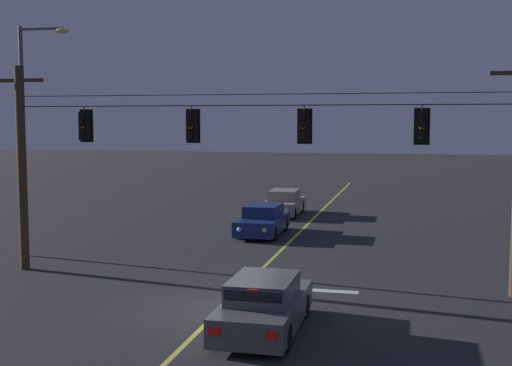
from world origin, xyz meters
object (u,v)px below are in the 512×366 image
object	(u,v)px
traffic_light_left_inner	(192,126)
traffic_light_right_inner	(422,126)
car_oncoming_lead	(263,221)
traffic_light_leftmost	(84,126)
traffic_light_centre	(304,126)
car_waiting_near_lane	(264,306)
street_lamp_corner	(30,121)
car_oncoming_trailing	(284,203)

from	to	relation	value
traffic_light_left_inner	traffic_light_right_inner	bearing A→B (deg)	0.00
traffic_light_right_inner	car_oncoming_lead	world-z (taller)	traffic_light_right_inner
traffic_light_leftmost	traffic_light_right_inner	size ratio (longest dim) A/B	1.00
traffic_light_centre	car_oncoming_lead	xyz separation A→B (m)	(-3.33, 9.00, -4.43)
traffic_light_leftmost	traffic_light_centre	distance (m)	7.53
traffic_light_left_inner	car_waiting_near_lane	distance (m)	7.47
traffic_light_centre	car_oncoming_lead	world-z (taller)	traffic_light_centre
car_waiting_near_lane	street_lamp_corner	size ratio (longest dim) A/B	0.49
traffic_light_right_inner	street_lamp_corner	bearing A→B (deg)	171.50
traffic_light_centre	traffic_light_right_inner	world-z (taller)	same
car_waiting_near_lane	traffic_light_leftmost	bearing A→B (deg)	146.28
traffic_light_leftmost	car_oncoming_trailing	world-z (taller)	traffic_light_leftmost
traffic_light_right_inner	car_oncoming_trailing	bearing A→B (deg)	114.81
traffic_light_centre	traffic_light_right_inner	bearing A→B (deg)	0.00
traffic_light_left_inner	traffic_light_centre	distance (m)	3.70
traffic_light_leftmost	car_oncoming_lead	bearing A→B (deg)	65.00
traffic_light_left_inner	traffic_light_right_inner	distance (m)	7.30
traffic_light_leftmost	traffic_light_centre	bearing A→B (deg)	0.00
traffic_light_centre	car_oncoming_trailing	xyz separation A→B (m)	(-3.61, 15.58, -4.43)
traffic_light_left_inner	street_lamp_corner	size ratio (longest dim) A/B	0.14
traffic_light_left_inner	traffic_light_centre	xyz separation A→B (m)	(3.70, 0.00, 0.00)
car_oncoming_lead	traffic_light_left_inner	bearing A→B (deg)	-92.34
traffic_light_leftmost	traffic_light_left_inner	xyz separation A→B (m)	(3.83, 0.00, 0.00)
car_waiting_near_lane	car_oncoming_trailing	bearing A→B (deg)	99.46
traffic_light_right_inner	car_oncoming_lead	bearing A→B (deg)	127.59
car_waiting_near_lane	traffic_light_right_inner	bearing A→B (deg)	52.26
car_waiting_near_lane	car_oncoming_lead	xyz separation A→B (m)	(-3.14, 13.89, -0.00)
street_lamp_corner	car_waiting_near_lane	bearing A→B (deg)	-33.35
car_waiting_near_lane	traffic_light_left_inner	bearing A→B (deg)	125.62
traffic_light_left_inner	car_oncoming_trailing	xyz separation A→B (m)	(0.09, 15.58, -4.43)
traffic_light_right_inner	traffic_light_centre	bearing A→B (deg)	180.00
traffic_light_left_inner	car_oncoming_lead	bearing A→B (deg)	87.66
traffic_light_left_inner	car_oncoming_trailing	bearing A→B (deg)	89.65
car_oncoming_lead	car_oncoming_trailing	xyz separation A→B (m)	(-0.27, 6.58, 0.00)
car_waiting_near_lane	car_oncoming_lead	bearing A→B (deg)	102.73
traffic_light_centre	traffic_light_leftmost	bearing A→B (deg)	180.00
traffic_light_left_inner	car_waiting_near_lane	bearing A→B (deg)	-54.38
car_waiting_near_lane	street_lamp_corner	bearing A→B (deg)	146.65
traffic_light_right_inner	car_oncoming_lead	distance (m)	12.19
traffic_light_centre	car_waiting_near_lane	bearing A→B (deg)	-92.27
traffic_light_left_inner	car_oncoming_lead	distance (m)	10.04
traffic_light_centre	street_lamp_corner	world-z (taller)	street_lamp_corner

